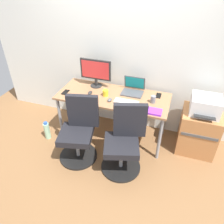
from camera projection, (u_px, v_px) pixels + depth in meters
name	position (u px, v px, depth m)	size (l,w,h in m)	color
ground_plane	(113.00, 134.00, 3.60)	(5.28, 5.28, 0.00)	brown
back_wall	(122.00, 49.00, 3.18)	(4.40, 0.04, 2.60)	silver
desk	(113.00, 100.00, 3.21)	(1.63, 0.68, 0.74)	#996B47
office_chair_left	(79.00, 132.00, 2.99)	(0.54, 0.54, 0.94)	black
office_chair_right	(124.00, 142.00, 2.83)	(0.55, 0.55, 0.94)	black
side_cabinet	(198.00, 131.00, 3.16)	(0.52, 0.50, 0.65)	#B77542
printer	(205.00, 105.00, 2.90)	(0.38, 0.40, 0.24)	silver
water_bottle_on_floor	(47.00, 131.00, 3.45)	(0.09, 0.09, 0.31)	#A5D8B2
desktop_monitor	(96.00, 71.00, 3.28)	(0.48, 0.18, 0.43)	#262626
open_laptop	(133.00, 89.00, 3.23)	(0.31, 0.27, 0.22)	#4C4C51
keyboard_by_monitor	(83.00, 100.00, 3.06)	(0.34, 0.12, 0.02)	#2D2D2D
keyboard_by_laptop	(126.00, 102.00, 3.02)	(0.34, 0.12, 0.02)	#B7B7B7
mouse_by_monitor	(109.00, 100.00, 3.05)	(0.06, 0.10, 0.03)	#515156
mouse_by_laptop	(90.00, 93.00, 3.22)	(0.06, 0.10, 0.03)	#2D2D2D
coffee_mug	(105.00, 93.00, 3.15)	(0.08, 0.08, 0.09)	yellow
pen_cup	(153.00, 99.00, 2.99)	(0.07, 0.07, 0.10)	slate
phone_near_laptop	(159.00, 96.00, 3.17)	(0.07, 0.14, 0.01)	black
phone_near_monitor	(65.00, 92.00, 3.25)	(0.07, 0.14, 0.01)	black
notebook	(154.00, 111.00, 2.82)	(0.21, 0.15, 0.03)	purple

